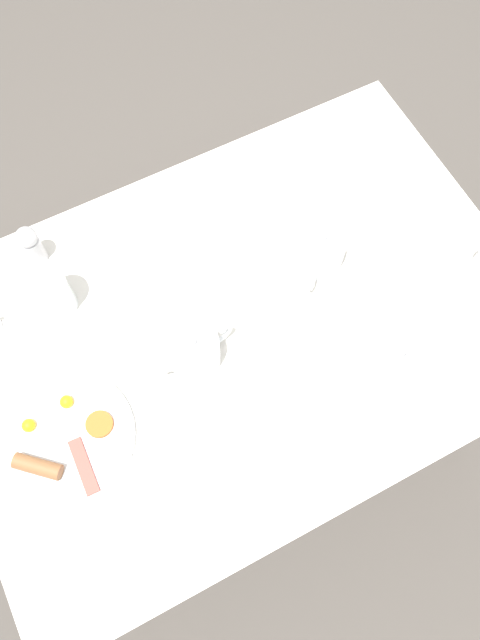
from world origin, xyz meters
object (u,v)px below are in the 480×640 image
object	(u,v)px
teapot_far	(194,351)
salt_grinder	(31,244)
teapot_near	(320,250)
napkin_folded	(158,252)
knife_by_plate	(255,471)
fork_spare	(284,175)
teacup_with_saucer_right	(423,369)
spoon_for_tea	(320,368)
water_glass_tall	(51,291)
breakfast_plate	(63,438)
fork_by_plate	(401,193)

from	to	relation	value
teapot_far	salt_grinder	bearing A→B (deg)	-69.98
teapot_near	napkin_folded	size ratio (longest dim) A/B	0.69
salt_grinder	knife_by_plate	xyz separation A→B (m)	(0.61, 0.20, -0.05)
napkin_folded	fork_spare	size ratio (longest dim) A/B	1.32
teacup_with_saucer_right	spoon_for_tea	distance (m)	0.20
teacup_with_saucer_right	knife_by_plate	size ratio (longest dim) A/B	0.67
teapot_far	water_glass_tall	xyz separation A→B (m)	(-0.23, -0.20, 0.02)
salt_grinder	fork_spare	distance (m)	0.57
napkin_folded	knife_by_plate	distance (m)	0.50
teacup_with_saucer_right	fork_spare	size ratio (longest dim) A/B	0.83
breakfast_plate	salt_grinder	size ratio (longest dim) A/B	2.49
teapot_near	fork_by_plate	world-z (taller)	teapot_near
teapot_far	salt_grinder	world-z (taller)	teapot_far
spoon_for_tea	teacup_with_saucer_right	bearing A→B (deg)	59.68
teapot_near	water_glass_tall	distance (m)	0.55
knife_by_plate	fork_spare	distance (m)	0.66
teapot_near	salt_grinder	bearing A→B (deg)	103.90
salt_grinder	spoon_for_tea	distance (m)	0.64
teapot_near	salt_grinder	xyz separation A→B (m)	(-0.28, -0.52, 0.01)
napkin_folded	teapot_near	bearing A→B (deg)	59.91
fork_by_plate	knife_by_plate	distance (m)	0.69
spoon_for_tea	teapot_far	bearing A→B (deg)	-121.85
spoon_for_tea	fork_spare	distance (m)	0.46
knife_by_plate	spoon_for_tea	distance (m)	0.24
fork_spare	knife_by_plate	bearing A→B (deg)	-33.56
fork_by_plate	salt_grinder	bearing A→B (deg)	-105.68
teapot_near	teacup_with_saucer_right	distance (m)	0.31
fork_spare	napkin_folded	bearing A→B (deg)	-81.25
water_glass_tall	knife_by_plate	size ratio (longest dim) A/B	0.67
spoon_for_tea	napkin_folded	bearing A→B (deg)	-154.94
teapot_far	fork_by_plate	size ratio (longest dim) A/B	1.04
salt_grinder	fork_by_plate	distance (m)	0.81
teapot_near	teapot_far	world-z (taller)	same
salt_grinder	breakfast_plate	bearing A→B (deg)	-13.28
salt_grinder	spoon_for_tea	xyz separation A→B (m)	(0.49, 0.41, -0.05)
salt_grinder	spoon_for_tea	bearing A→B (deg)	39.88
water_glass_tall	fork_spare	distance (m)	0.57
napkin_folded	spoon_for_tea	distance (m)	0.42
water_glass_tall	spoon_for_tea	size ratio (longest dim) A/B	0.79
fork_by_plate	spoon_for_tea	world-z (taller)	same
breakfast_plate	water_glass_tall	bearing A→B (deg)	160.83
teapot_near	napkin_folded	bearing A→B (deg)	101.76
breakfast_plate	spoon_for_tea	distance (m)	0.51
fork_by_plate	knife_by_plate	bearing A→B (deg)	-55.79
breakfast_plate	fork_by_plate	bearing A→B (deg)	101.26
water_glass_tall	napkin_folded	size ratio (longest dim) A/B	0.63
breakfast_plate	knife_by_plate	size ratio (longest dim) A/B	1.34
teapot_near	fork_spare	size ratio (longest dim) A/B	0.91
water_glass_tall	fork_spare	world-z (taller)	water_glass_tall
breakfast_plate	teacup_with_saucer_right	bearing A→B (deg)	73.55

